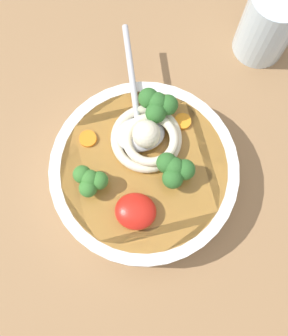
{
  "coord_description": "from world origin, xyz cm",
  "views": [
    {
      "loc": [
        -0.68,
        -10.21,
        53.74
      ],
      "look_at": [
        -2.54,
        1.82,
        9.37
      ],
      "focal_mm": 41.62,
      "sensor_mm": 36.0,
      "label": 1
    }
  ],
  "objects_px": {
    "soup_bowl": "(144,173)",
    "soup_spoon": "(138,124)",
    "drinking_glass": "(268,24)",
    "noodle_pile": "(147,138)"
  },
  "relations": [
    {
      "from": "noodle_pile",
      "to": "drinking_glass",
      "type": "relative_size",
      "value": 0.9
    },
    {
      "from": "soup_bowl",
      "to": "noodle_pile",
      "type": "height_order",
      "value": "noodle_pile"
    },
    {
      "from": "soup_bowl",
      "to": "soup_spoon",
      "type": "distance_m",
      "value": 0.06
    },
    {
      "from": "noodle_pile",
      "to": "soup_spoon",
      "type": "relative_size",
      "value": 0.54
    },
    {
      "from": "soup_spoon",
      "to": "noodle_pile",
      "type": "bearing_deg",
      "value": -157.73
    },
    {
      "from": "soup_spoon",
      "to": "drinking_glass",
      "type": "distance_m",
      "value": 0.22
    },
    {
      "from": "soup_bowl",
      "to": "soup_spoon",
      "type": "bearing_deg",
      "value": 106.26
    },
    {
      "from": "soup_bowl",
      "to": "drinking_glass",
      "type": "height_order",
      "value": "drinking_glass"
    },
    {
      "from": "soup_spoon",
      "to": "soup_bowl",
      "type": "bearing_deg",
      "value": 180.0
    },
    {
      "from": "noodle_pile",
      "to": "drinking_glass",
      "type": "xyz_separation_m",
      "value": [
        0.13,
        0.19,
        -0.01
      ]
    }
  ]
}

